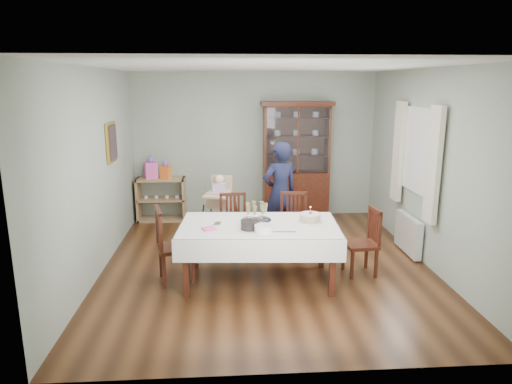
{
  "coord_description": "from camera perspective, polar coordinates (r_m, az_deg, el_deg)",
  "views": [
    {
      "loc": [
        -0.55,
        -6.01,
        2.49
      ],
      "look_at": [
        -0.13,
        0.2,
        1.01
      ],
      "focal_mm": 32.0,
      "sensor_mm": 36.0,
      "label": 1
    }
  ],
  "objects": [
    {
      "name": "curtain_left",
      "position": [
        6.39,
        21.32,
        3.12
      ],
      "size": [
        0.07,
        0.3,
        1.55
      ],
      "primitive_type": "cube",
      "color": "silver",
      "rests_on": "room_shell"
    },
    {
      "name": "napkin_stack",
      "position": [
        5.58,
        -5.9,
        -4.59
      ],
      "size": [
        0.19,
        0.19,
        0.02
      ],
      "primitive_type": "cube",
      "rotation": [
        0.0,
        0.0,
        0.39
      ],
      "color": "#F65AB3",
      "rests_on": "dining_table"
    },
    {
      "name": "chair_far_left",
      "position": [
        6.76,
        -2.72,
        -5.75
      ],
      "size": [
        0.45,
        0.45,
        0.91
      ],
      "rotation": [
        0.0,
        0.0,
        0.09
      ],
      "color": "#4A2112",
      "rests_on": "floor"
    },
    {
      "name": "high_chair",
      "position": [
        7.37,
        -4.52,
        -2.91
      ],
      "size": [
        0.61,
        0.61,
        1.09
      ],
      "rotation": [
        0.0,
        0.0,
        -0.32
      ],
      "color": "black",
      "rests_on": "floor"
    },
    {
      "name": "window",
      "position": [
        6.95,
        19.71,
        4.86
      ],
      "size": [
        0.04,
        1.02,
        1.22
      ],
      "primitive_type": "cube",
      "color": "white",
      "rests_on": "room_shell"
    },
    {
      "name": "sideboard",
      "position": [
        8.63,
        -11.74,
        -0.89
      ],
      "size": [
        0.9,
        0.38,
        0.8
      ],
      "color": "tan",
      "rests_on": "floor"
    },
    {
      "name": "cake_knife",
      "position": [
        5.47,
        3.51,
        -4.97
      ],
      "size": [
        0.29,
        0.05,
        0.01
      ],
      "primitive_type": "cube",
      "rotation": [
        0.0,
        0.0,
        -0.1
      ],
      "color": "silver",
      "rests_on": "dining_table"
    },
    {
      "name": "chair_end_right",
      "position": [
        6.3,
        12.99,
        -7.63
      ],
      "size": [
        0.44,
        0.44,
        0.9
      ],
      "rotation": [
        0.0,
        0.0,
        -1.48
      ],
      "color": "#4A2112",
      "rests_on": "floor"
    },
    {
      "name": "cutlery",
      "position": [
        5.8,
        -5.17,
        -3.93
      ],
      "size": [
        0.13,
        0.16,
        0.01
      ],
      "primitive_type": null,
      "rotation": [
        0.0,
        0.0,
        -0.19
      ],
      "color": "silver",
      "rests_on": "dining_table"
    },
    {
      "name": "curtain_right",
      "position": [
        7.51,
        17.38,
        4.84
      ],
      "size": [
        0.07,
        0.3,
        1.55
      ],
      "primitive_type": "cube",
      "color": "silver",
      "rests_on": "room_shell"
    },
    {
      "name": "birthday_cake",
      "position": [
        5.87,
        6.79,
        -3.26
      ],
      "size": [
        0.31,
        0.31,
        0.21
      ],
      "color": "white",
      "rests_on": "dining_table"
    },
    {
      "name": "chair_end_left",
      "position": [
        6.01,
        -10.12,
        -8.27
      ],
      "size": [
        0.54,
        0.54,
        0.98
      ],
      "rotation": [
        0.0,
        0.0,
        1.83
      ],
      "color": "#4A2112",
      "rests_on": "floor"
    },
    {
      "name": "chair_far_right",
      "position": [
        6.83,
        4.69,
        -5.58
      ],
      "size": [
        0.46,
        0.46,
        0.92
      ],
      "rotation": [
        0.0,
        0.0,
        -0.11
      ],
      "color": "#4A2112",
      "rests_on": "floor"
    },
    {
      "name": "woman",
      "position": [
        7.21,
        3.01,
        -0.09
      ],
      "size": [
        0.69,
        0.58,
        1.62
      ],
      "primitive_type": "imported",
      "rotation": [
        0.0,
        0.0,
        3.53
      ],
      "color": "black",
      "rests_on": "floor"
    },
    {
      "name": "plate_stack_white",
      "position": [
        5.43,
        0.94,
        -4.63
      ],
      "size": [
        0.26,
        0.26,
        0.09
      ],
      "primitive_type": "cylinder",
      "rotation": [
        0.0,
        0.0,
        0.23
      ],
      "color": "white",
      "rests_on": "dining_table"
    },
    {
      "name": "gift_bag_pink",
      "position": [
        8.52,
        -12.99,
        2.85
      ],
      "size": [
        0.26,
        0.21,
        0.41
      ],
      "color": "#F65AB3",
      "rests_on": "sideboard"
    },
    {
      "name": "floor",
      "position": [
        6.53,
        1.27,
        -9.01
      ],
      "size": [
        5.0,
        5.0,
        0.0
      ],
      "primitive_type": "plane",
      "color": "#593319",
      "rests_on": "ground"
    },
    {
      "name": "plate_stack_dark",
      "position": [
        5.56,
        -0.79,
        -4.13
      ],
      "size": [
        0.29,
        0.29,
        0.11
      ],
      "primitive_type": "cylinder",
      "rotation": [
        0.0,
        0.0,
        -0.34
      ],
      "color": "black",
      "rests_on": "dining_table"
    },
    {
      "name": "room_shell",
      "position": [
        6.61,
        0.93,
        6.59
      ],
      "size": [
        5.0,
        5.0,
        5.0
      ],
      "color": "#9EAA99",
      "rests_on": "floor"
    },
    {
      "name": "champagne_tray",
      "position": [
        5.87,
        0.04,
        -3.0
      ],
      "size": [
        0.39,
        0.39,
        0.24
      ],
      "color": "silver",
      "rests_on": "dining_table"
    },
    {
      "name": "dining_table",
      "position": [
        5.88,
        0.36,
        -7.56
      ],
      "size": [
        2.07,
        1.28,
        0.76
      ],
      "rotation": [
        0.0,
        0.0,
        -0.07
      ],
      "color": "#4A2112",
      "rests_on": "floor"
    },
    {
      "name": "radiator",
      "position": [
        7.21,
        18.49,
        -5.0
      ],
      "size": [
        0.1,
        0.8,
        0.55
      ],
      "primitive_type": "cube",
      "color": "white",
      "rests_on": "floor"
    },
    {
      "name": "picture_frame",
      "position": [
        7.06,
        -17.62,
        5.96
      ],
      "size": [
        0.04,
        0.48,
        0.58
      ],
      "primitive_type": "cube",
      "color": "gold",
      "rests_on": "room_shell"
    },
    {
      "name": "gift_bag_orange",
      "position": [
        8.48,
        -11.24,
        2.66
      ],
      "size": [
        0.21,
        0.19,
        0.33
      ],
      "color": "orange",
      "rests_on": "sideboard"
    },
    {
      "name": "china_cabinet",
      "position": [
        8.48,
        5.01,
        4.08
      ],
      "size": [
        1.3,
        0.48,
        2.18
      ],
      "color": "#4A2112",
      "rests_on": "floor"
    }
  ]
}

